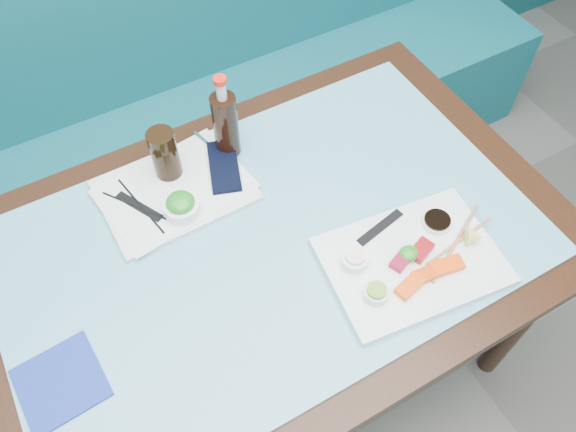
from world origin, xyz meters
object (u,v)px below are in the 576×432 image
blue_napkin (60,383)px  seaweed_bowl (182,208)px  dining_table (270,260)px  serving_tray (175,191)px  cola_bottle_body (226,126)px  cola_glass (165,154)px  sashimi_plate (412,261)px  booth_bench (163,127)px

blue_napkin → seaweed_bowl: bearing=34.5°
dining_table → serving_tray: serving_tray is taller
seaweed_bowl → cola_bottle_body: (0.19, 0.13, 0.06)m
cola_glass → cola_bottle_body: size_ratio=0.76×
dining_table → cola_glass: size_ratio=10.16×
seaweed_bowl → serving_tray: bearing=82.4°
sashimi_plate → cola_bottle_body: cola_bottle_body is taller
seaweed_bowl → cola_glass: (0.02, 0.13, 0.05)m
sashimi_plate → cola_glass: 0.63m
serving_tray → cola_bottle_body: bearing=17.4°
booth_bench → cola_glass: 0.73m
booth_bench → blue_napkin: 1.14m
serving_tray → blue_napkin: 0.51m
booth_bench → blue_napkin: booth_bench is taller
seaweed_bowl → cola_glass: size_ratio=0.62×
blue_napkin → cola_bottle_body: bearing=34.9°
dining_table → seaweed_bowl: (-0.15, 0.16, 0.12)m
seaweed_bowl → cola_glass: 0.14m
blue_napkin → sashimi_plate: bearing=-8.8°
sashimi_plate → blue_napkin: sashimi_plate is taller
dining_table → cola_glass: cola_glass is taller
dining_table → blue_napkin: bearing=-169.7°
booth_bench → cola_bottle_body: size_ratio=16.45×
cola_glass → cola_bottle_body: 0.17m
serving_tray → cola_glass: (0.01, 0.05, 0.08)m
dining_table → sashimi_plate: size_ratio=3.62×
cola_glass → seaweed_bowl: bearing=-98.7°
dining_table → cola_glass: bearing=113.3°
sashimi_plate → serving_tray: 0.59m
cola_bottle_body → seaweed_bowl: bearing=-144.1°
serving_tray → blue_napkin: (-0.38, -0.33, -0.00)m
booth_bench → cola_glass: (-0.13, -0.55, 0.47)m
dining_table → blue_napkin: 0.54m
seaweed_bowl → cola_bottle_body: cola_bottle_body is taller
cola_glass → blue_napkin: 0.56m
booth_bench → sashimi_plate: (0.25, -1.05, 0.39)m
serving_tray → seaweed_bowl: size_ratio=4.12×
booth_bench → cola_glass: bearing=-103.0°
booth_bench → serving_tray: (-0.14, -0.60, 0.39)m
dining_table → serving_tray: 0.29m
sashimi_plate → cola_glass: bearing=133.7°
sashimi_plate → seaweed_bowl: bearing=143.5°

